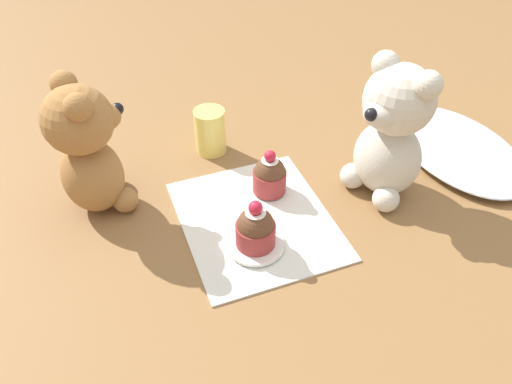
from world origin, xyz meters
name	(u,v)px	position (x,y,z in m)	size (l,w,h in m)	color
ground_plane	(256,221)	(0.00, 0.00, 0.00)	(4.00, 4.00, 0.00)	olive
knitted_placemat	(256,219)	(0.00, 0.00, 0.00)	(0.25, 0.21, 0.01)	silver
tulle_cloth	(458,148)	(-0.03, 0.38, 0.01)	(0.28, 0.18, 0.03)	silver
teddy_bear_cream	(392,132)	(0.00, 0.21, 0.11)	(0.13, 0.12, 0.22)	beige
teddy_bear_tan	(88,149)	(-0.12, -0.20, 0.10)	(0.11, 0.11, 0.21)	#A3703D
cupcake_near_cream_bear	(270,175)	(-0.05, 0.04, 0.03)	(0.05, 0.05, 0.07)	#993333
saucer_plate	(256,244)	(0.05, -0.02, 0.01)	(0.08, 0.08, 0.01)	white
cupcake_near_tan_bear	(256,229)	(0.05, -0.02, 0.04)	(0.05, 0.05, 0.07)	#993333
juice_glass	(210,131)	(-0.19, -0.01, 0.04)	(0.05, 0.05, 0.08)	#EADB66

